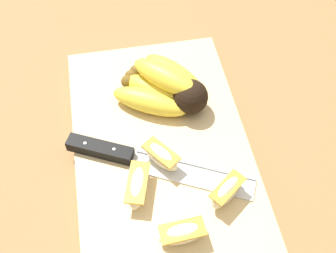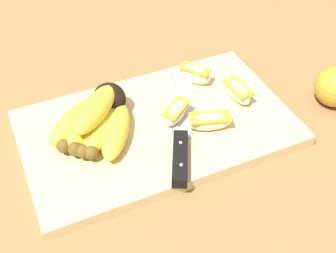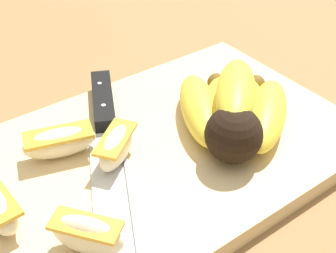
% 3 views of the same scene
% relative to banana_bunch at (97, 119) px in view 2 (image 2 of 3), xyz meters
% --- Properties ---
extents(ground_plane, '(6.00, 6.00, 0.00)m').
position_rel_banana_bunch_xyz_m(ground_plane, '(-0.08, 0.03, -0.04)').
color(ground_plane, olive).
extents(cutting_board, '(0.43, 0.26, 0.02)m').
position_rel_banana_bunch_xyz_m(cutting_board, '(-0.09, 0.02, -0.03)').
color(cutting_board, '#DBBC84').
rests_on(cutting_board, ground_plane).
extents(banana_bunch, '(0.16, 0.16, 0.06)m').
position_rel_banana_bunch_xyz_m(banana_bunch, '(0.00, 0.00, 0.00)').
color(banana_bunch, black).
rests_on(banana_bunch, cutting_board).
extents(chefs_knife, '(0.15, 0.26, 0.02)m').
position_rel_banana_bunch_xyz_m(chefs_knife, '(-0.11, 0.07, -0.02)').
color(chefs_knife, silver).
rests_on(chefs_knife, cutting_board).
extents(apple_wedge_near, '(0.08, 0.04, 0.03)m').
position_rel_banana_bunch_xyz_m(apple_wedge_near, '(-0.16, 0.07, -0.01)').
color(apple_wedge_near, beige).
rests_on(apple_wedge_near, cutting_board).
extents(apple_wedge_middle, '(0.05, 0.06, 0.04)m').
position_rel_banana_bunch_xyz_m(apple_wedge_middle, '(-0.19, -0.05, -0.00)').
color(apple_wedge_middle, beige).
rests_on(apple_wedge_middle, cutting_board).
extents(apple_wedge_far, '(0.06, 0.05, 0.03)m').
position_rel_banana_bunch_xyz_m(apple_wedge_far, '(-0.12, 0.03, -0.01)').
color(apple_wedge_far, beige).
rests_on(apple_wedge_far, cutting_board).
extents(apple_wedge_extra, '(0.03, 0.06, 0.03)m').
position_rel_banana_bunch_xyz_m(apple_wedge_extra, '(-0.24, 0.02, -0.01)').
color(apple_wedge_extra, beige).
rests_on(apple_wedge_extra, cutting_board).
extents(whole_apple, '(0.07, 0.07, 0.08)m').
position_rel_banana_bunch_xyz_m(whole_apple, '(-0.40, 0.08, -0.01)').
color(whole_apple, gold).
rests_on(whole_apple, ground_plane).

